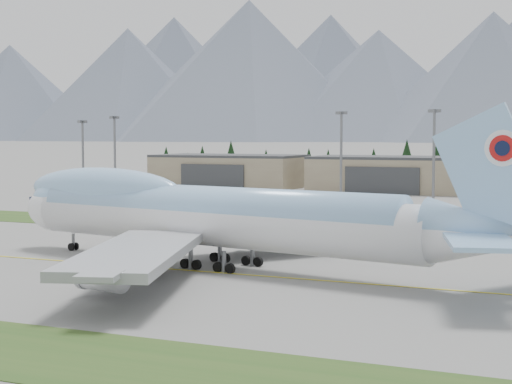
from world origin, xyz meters
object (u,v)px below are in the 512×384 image
at_px(hangar_left, 229,171).
at_px(boeing_747_freighter, 210,215).
at_px(hangar_center, 392,174).
at_px(service_vehicle_a, 324,199).
at_px(service_vehicle_b, 498,201).

bearing_deg(hangar_left, boeing_747_freighter, -66.10).
xyz_separation_m(boeing_747_freighter, hangar_center, (-9.54, 145.66, -1.40)).
height_order(service_vehicle_a, service_vehicle_b, service_vehicle_b).
xyz_separation_m(service_vehicle_a, service_vehicle_b, (43.88, 11.51, 0.00)).
distance_m(boeing_747_freighter, hangar_center, 145.98).
distance_m(hangar_center, service_vehicle_a, 37.82).
bearing_deg(hangar_center, boeing_747_freighter, -86.25).
relative_size(hangar_center, service_vehicle_b, 13.11).
height_order(hangar_center, service_vehicle_a, hangar_center).
bearing_deg(hangar_center, service_vehicle_b, -36.03).
bearing_deg(boeing_747_freighter, hangar_left, 124.60).
distance_m(boeing_747_freighter, hangar_left, 159.33).
distance_m(boeing_747_freighter, service_vehicle_b, 123.72).
xyz_separation_m(hangar_left, service_vehicle_b, (88.70, -24.51, -5.39)).
relative_size(service_vehicle_a, service_vehicle_b, 0.93).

